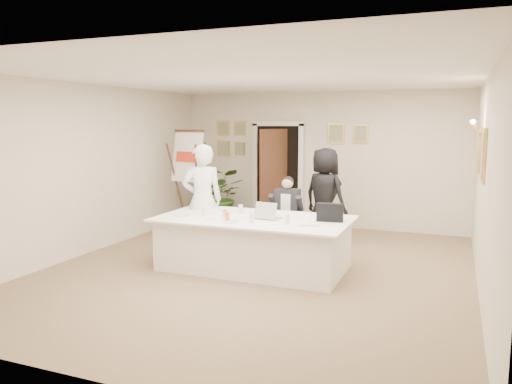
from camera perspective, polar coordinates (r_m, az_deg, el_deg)
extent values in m
plane|color=brown|center=(7.48, 0.19, -8.91)|extent=(7.00, 7.00, 0.00)
cube|color=white|center=(7.19, 0.20, 12.97)|extent=(6.00, 7.00, 0.02)
cube|color=beige|center=(10.53, 7.24, 3.68)|extent=(6.00, 0.10, 2.80)
cube|color=beige|center=(4.19, -17.74, -3.00)|extent=(6.00, 0.10, 2.80)
cube|color=beige|center=(8.76, -18.39, 2.49)|extent=(0.10, 7.00, 2.80)
cube|color=beige|center=(6.72, 24.74, 0.64)|extent=(0.10, 7.00, 2.80)
cube|color=black|center=(10.79, 2.54, 1.97)|extent=(0.92, 0.06, 2.10)
cube|color=white|center=(10.94, -0.09, 2.06)|extent=(0.10, 0.06, 2.20)
cube|color=white|center=(10.60, 5.14, 1.84)|extent=(0.10, 0.06, 2.20)
cube|color=#3E2513|center=(10.38, 2.03, 1.63)|extent=(0.33, 0.81, 2.02)
cube|color=white|center=(7.46, -0.26, -5.97)|extent=(2.65, 1.33, 0.75)
cube|color=white|center=(7.38, -0.26, -3.07)|extent=(2.83, 1.51, 0.03)
cube|color=white|center=(9.86, -7.78, 4.00)|extent=(0.72, 0.33, 0.97)
imported|color=white|center=(8.21, -6.14, -0.92)|extent=(0.79, 0.75, 1.82)
imported|color=black|center=(9.02, 7.85, -0.46)|extent=(0.99, 0.84, 1.73)
imported|color=#32571D|center=(10.71, -4.12, -0.43)|extent=(1.28, 1.16, 1.23)
cube|color=black|center=(7.14, 8.44, -2.33)|extent=(0.38, 0.14, 0.26)
cube|color=white|center=(6.88, 5.98, -3.68)|extent=(0.31, 0.25, 0.03)
cylinder|color=white|center=(7.58, -8.32, -2.69)|extent=(0.30, 0.30, 0.01)
cylinder|color=white|center=(7.24, -5.28, -3.13)|extent=(0.26, 0.26, 0.01)
cylinder|color=white|center=(7.05, -2.86, -3.42)|extent=(0.28, 0.28, 0.01)
cylinder|color=silver|center=(7.55, -6.02, -2.21)|extent=(0.07, 0.07, 0.14)
cylinder|color=silver|center=(6.97, -0.51, -3.00)|extent=(0.06, 0.06, 0.14)
cylinder|color=silver|center=(6.91, 3.61, -3.12)|extent=(0.07, 0.07, 0.14)
cylinder|color=silver|center=(7.72, -1.76, -1.95)|extent=(0.08, 0.08, 0.14)
cylinder|color=orange|center=(7.10, -3.32, -2.87)|extent=(0.07, 0.07, 0.13)
cylinder|color=silver|center=(7.35, -3.58, -2.57)|extent=(0.10, 0.10, 0.11)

